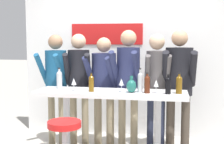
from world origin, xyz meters
The scene contains 19 objects.
back_wall centered at (0.00, 1.33, 1.31)m, with size 3.64×0.12×2.62m.
tasting_table centered at (0.00, 0.00, 0.82)m, with size 2.04×0.56×0.99m.
bar_stool centered at (-0.41, -0.73, 0.50)m, with size 0.41×0.41×0.74m.
person_far_left centered at (-0.99, 0.55, 1.10)m, with size 0.43×0.56×1.76m.
person_left centered at (-0.62, 0.56, 1.11)m, with size 0.46×0.59×1.77m.
person_center_left centered at (-0.22, 0.56, 1.06)m, with size 0.50×0.60×1.72m.
person_center centered at (0.17, 0.47, 1.14)m, with size 0.45×0.58×1.82m.
person_center_right centered at (0.59, 0.52, 1.12)m, with size 0.41×0.54×1.76m.
person_right centered at (0.91, 0.53, 1.13)m, with size 0.47×0.58×1.82m.
wine_bottle_0 centered at (0.90, -0.04, 1.12)m, with size 0.08×0.08×0.27m.
wine_bottle_1 centered at (0.40, -0.04, 1.14)m, with size 0.07×0.07×0.32m.
wine_bottle_2 centered at (-0.25, -0.09, 1.11)m, with size 0.07×0.07×0.26m.
wine_bottle_3 centered at (-0.75, 0.07, 1.13)m, with size 0.08×0.08×0.30m.
wine_bottle_4 centered at (0.76, -0.10, 1.11)m, with size 0.07×0.07×0.26m.
wine_bottle_5 centered at (0.49, -0.08, 1.12)m, with size 0.08×0.08×0.27m.
wine_glass_0 centered at (-0.49, -0.10, 1.12)m, with size 0.07×0.07×0.18m.
wine_glass_1 centered at (0.61, -0.07, 1.12)m, with size 0.07×0.07×0.18m.
wine_glass_2 centered at (0.15, -0.03, 1.12)m, with size 0.07×0.07×0.18m.
decorative_vase centered at (0.29, -0.07, 1.08)m, with size 0.13×0.13×0.22m.
Camera 1 is at (0.77, -4.09, 1.68)m, focal length 50.00 mm.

